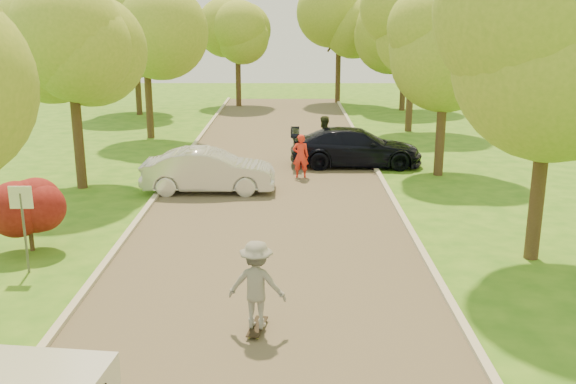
{
  "coord_description": "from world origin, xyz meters",
  "views": [
    {
      "loc": [
        0.58,
        -10.55,
        6.03
      ],
      "look_at": [
        0.52,
        6.69,
        1.3
      ],
      "focal_mm": 40.0,
      "sensor_mm": 36.0,
      "label": 1
    }
  ],
  "objects_px": {
    "longboard": "(257,327)",
    "skateboarder": "(257,285)",
    "dark_sedan": "(356,147)",
    "person_olive": "(323,139)",
    "street_sign": "(22,211)",
    "person_striped": "(301,156)",
    "silver_sedan": "(209,171)"
  },
  "relations": [
    {
      "from": "skateboarder",
      "to": "person_olive",
      "type": "bearing_deg",
      "value": -87.56
    },
    {
      "from": "street_sign",
      "to": "dark_sedan",
      "type": "xyz_separation_m",
      "value": [
        9.1,
        11.59,
        -0.78
      ]
    },
    {
      "from": "dark_sedan",
      "to": "person_striped",
      "type": "relative_size",
      "value": 3.19
    },
    {
      "from": "street_sign",
      "to": "skateboarder",
      "type": "distance_m",
      "value": 6.5
    },
    {
      "from": "longboard",
      "to": "person_striped",
      "type": "xyz_separation_m",
      "value": [
        1.05,
        12.56,
        0.75
      ]
    },
    {
      "from": "silver_sedan",
      "to": "person_olive",
      "type": "xyz_separation_m",
      "value": [
        4.3,
        5.1,
        0.2
      ]
    },
    {
      "from": "dark_sedan",
      "to": "longboard",
      "type": "distance_m",
      "value": 15.02
    },
    {
      "from": "dark_sedan",
      "to": "longboard",
      "type": "height_order",
      "value": "dark_sedan"
    },
    {
      "from": "dark_sedan",
      "to": "skateboarder",
      "type": "relative_size",
      "value": 3.06
    },
    {
      "from": "skateboarder",
      "to": "person_striped",
      "type": "xyz_separation_m",
      "value": [
        1.05,
        12.56,
        -0.15
      ]
    },
    {
      "from": "skateboarder",
      "to": "person_striped",
      "type": "relative_size",
      "value": 1.04
    },
    {
      "from": "dark_sedan",
      "to": "person_olive",
      "type": "height_order",
      "value": "person_olive"
    },
    {
      "from": "longboard",
      "to": "street_sign",
      "type": "bearing_deg",
      "value": -17.86
    },
    {
      "from": "person_striped",
      "to": "person_olive",
      "type": "relative_size",
      "value": 0.88
    },
    {
      "from": "longboard",
      "to": "person_striped",
      "type": "distance_m",
      "value": 12.63
    },
    {
      "from": "person_striped",
      "to": "person_olive",
      "type": "bearing_deg",
      "value": -107.64
    },
    {
      "from": "longboard",
      "to": "skateboarder",
      "type": "xyz_separation_m",
      "value": [
        0.0,
        0.0,
        0.9
      ]
    },
    {
      "from": "longboard",
      "to": "dark_sedan",
      "type": "bearing_deg",
      "value": -92.98
    },
    {
      "from": "dark_sedan",
      "to": "person_striped",
      "type": "distance_m",
      "value": 3.1
    },
    {
      "from": "person_olive",
      "to": "person_striped",
      "type": "bearing_deg",
      "value": 36.12
    },
    {
      "from": "silver_sedan",
      "to": "longboard",
      "type": "xyz_separation_m",
      "value": [
        2.23,
        -10.5,
        -0.67
      ]
    },
    {
      "from": "person_olive",
      "to": "dark_sedan",
      "type": "bearing_deg",
      "value": 107.72
    },
    {
      "from": "dark_sedan",
      "to": "person_olive",
      "type": "distance_m",
      "value": 1.64
    },
    {
      "from": "longboard",
      "to": "skateboarder",
      "type": "distance_m",
      "value": 0.9
    },
    {
      "from": "skateboarder",
      "to": "person_striped",
      "type": "bearing_deg",
      "value": -84.78
    },
    {
      "from": "street_sign",
      "to": "person_striped",
      "type": "xyz_separation_m",
      "value": [
        6.78,
        9.54,
        -0.71
      ]
    },
    {
      "from": "skateboarder",
      "to": "person_olive",
      "type": "relative_size",
      "value": 0.91
    },
    {
      "from": "street_sign",
      "to": "dark_sedan",
      "type": "distance_m",
      "value": 14.76
    },
    {
      "from": "skateboarder",
      "to": "longboard",
      "type": "bearing_deg",
      "value": 100.01
    },
    {
      "from": "person_olive",
      "to": "silver_sedan",
      "type": "bearing_deg",
      "value": 14.55
    },
    {
      "from": "person_striped",
      "to": "skateboarder",
      "type": "bearing_deg",
      "value": 86.16
    },
    {
      "from": "silver_sedan",
      "to": "dark_sedan",
      "type": "distance_m",
      "value": 6.95
    }
  ]
}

